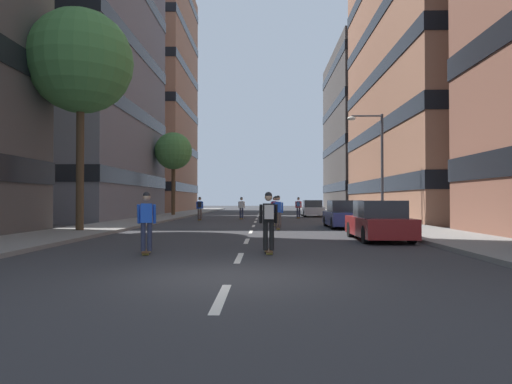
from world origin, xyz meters
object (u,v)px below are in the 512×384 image
(street_tree_near, at_px, (173,151))
(skater_3, at_px, (269,218))
(street_tree_mid, at_px, (81,62))
(skater_2, at_px, (241,207))
(parked_car_mid, at_px, (344,215))
(skater_7, at_px, (298,206))
(skater_0, at_px, (200,207))
(skater_1, at_px, (146,220))
(parked_car_far, at_px, (379,222))
(skater_5, at_px, (276,209))
(skater_4, at_px, (278,211))
(parked_car_near, at_px, (312,209))
(skater_6, at_px, (274,206))
(streetlamp_right, at_px, (376,156))

(street_tree_near, xyz_separation_m, skater_3, (8.77, -29.97, -5.11))
(street_tree_mid, xyz_separation_m, skater_2, (6.76, 15.60, -7.05))
(parked_car_mid, height_order, skater_7, skater_7)
(skater_0, distance_m, skater_1, 21.68)
(parked_car_far, xyz_separation_m, skater_5, (-3.73, 9.73, 0.32))
(street_tree_mid, distance_m, skater_5, 13.14)
(skater_4, distance_m, skater_7, 15.06)
(street_tree_mid, xyz_separation_m, skater_4, (9.34, 2.64, -7.05))
(parked_car_near, height_order, skater_2, skater_2)
(street_tree_mid, bearing_deg, parked_car_near, 58.57)
(skater_3, xyz_separation_m, skater_6, (0.62, 23.88, 0.00))
(parked_car_mid, xyz_separation_m, street_tree_near, (-13.02, 17.73, 5.42))
(parked_car_far, height_order, street_tree_mid, street_tree_mid)
(parked_car_far, distance_m, skater_0, 19.38)
(street_tree_mid, bearing_deg, skater_4, 15.77)
(street_tree_near, distance_m, skater_0, 10.63)
(skater_0, distance_m, skater_6, 6.19)
(streetlamp_right, xyz_separation_m, skater_4, (-5.90, -3.41, -3.15))
(skater_1, xyz_separation_m, skater_7, (6.19, 25.82, 0.03))
(parked_car_near, xyz_separation_m, skater_3, (-4.25, -29.38, 0.32))
(skater_6, bearing_deg, parked_car_near, 56.62)
(parked_car_mid, bearing_deg, parked_car_far, -90.00)
(skater_4, relative_size, skater_5, 1.00)
(parked_car_near, bearing_deg, street_tree_near, 177.40)
(skater_5, xyz_separation_m, skater_6, (0.11, 9.72, 0.00))
(skater_0, bearing_deg, street_tree_mid, -105.56)
(street_tree_mid, relative_size, skater_5, 5.82)
(skater_6, bearing_deg, skater_2, -175.58)
(street_tree_near, height_order, skater_1, street_tree_near)
(parked_car_near, relative_size, skater_4, 2.47)
(skater_3, bearing_deg, skater_2, 94.85)
(parked_car_mid, relative_size, skater_7, 2.47)
(parked_car_mid, height_order, skater_4, skater_4)
(skater_2, height_order, skater_3, same)
(skater_1, bearing_deg, parked_car_mid, 58.13)
(parked_car_near, height_order, skater_0, skater_0)
(parked_car_far, height_order, skater_6, skater_6)
(street_tree_mid, height_order, skater_2, street_tree_mid)
(skater_6, bearing_deg, skater_4, -90.23)
(skater_7, bearing_deg, street_tree_mid, -123.18)
(street_tree_mid, height_order, skater_5, street_tree_mid)
(parked_car_far, bearing_deg, parked_car_near, 90.00)
(parked_car_near, height_order, street_tree_near, street_tree_near)
(skater_7, bearing_deg, parked_car_near, 67.63)
(parked_car_mid, distance_m, skater_0, 13.07)
(skater_1, bearing_deg, street_tree_near, 99.93)
(streetlamp_right, height_order, skater_2, streetlamp_right)
(parked_car_near, bearing_deg, skater_3, -98.23)
(skater_7, bearing_deg, skater_6, -140.03)
(skater_4, bearing_deg, skater_2, 101.25)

